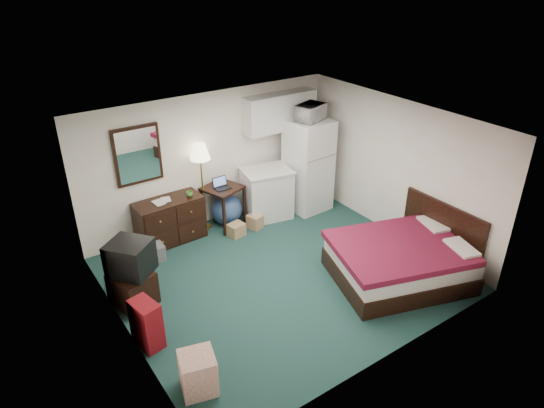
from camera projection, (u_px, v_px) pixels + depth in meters
floor at (280, 274)px, 7.87m from camera, size 5.00×4.50×0.01m
ceiling at (281, 126)px, 6.72m from camera, size 5.00×4.50×0.01m
walls at (281, 206)px, 7.29m from camera, size 5.01×4.51×2.50m
mirror at (137, 155)px, 8.05m from camera, size 0.80×0.06×1.00m
upper_cabinets at (280, 112)px, 9.22m from camera, size 1.50×0.35×0.70m
headboard at (442, 231)px, 8.01m from camera, size 0.06×1.56×1.00m
dresser at (170, 220)px, 8.62m from camera, size 1.20×0.58×0.81m
floor_lamp at (202, 187)px, 8.84m from camera, size 0.38×0.38×1.67m
desk at (223, 206)px, 9.12m from camera, size 0.80×0.80×0.80m
exercise_ball at (226, 209)px, 9.23m from camera, size 0.76×0.76×0.60m
kitchen_counter at (267, 194)px, 9.40m from camera, size 0.99×0.82×0.96m
fridge at (308, 165)px, 9.53m from camera, size 0.79×0.79×1.84m
bed at (399, 262)px, 7.62m from camera, size 2.37×2.09×0.64m
tv_stand at (133, 289)px, 7.10m from camera, size 0.67×0.70×0.52m
suitcase at (147, 324)px, 6.31m from camera, size 0.34×0.47×0.68m
retail_box at (198, 373)px, 5.69m from camera, size 0.50×0.50×0.51m
file_bin at (152, 253)px, 8.17m from camera, size 0.41×0.31×0.27m
cardboard_box_a at (236, 230)px, 8.89m from camera, size 0.32×0.29×0.24m
cardboard_box_b at (255, 222)px, 9.14m from camera, size 0.28×0.31×0.26m
laptop at (222, 184)px, 8.83m from camera, size 0.29×0.23×0.19m
crt_tv at (130, 258)px, 6.91m from camera, size 0.79×0.79×0.50m
microwave at (310, 111)px, 8.99m from camera, size 0.63×0.47×0.38m
book_a at (153, 198)px, 8.23m from camera, size 0.18×0.04×0.24m
book_b at (161, 195)px, 8.36m from camera, size 0.16×0.06×0.21m
mug at (189, 193)px, 8.54m from camera, size 0.13×0.10×0.12m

